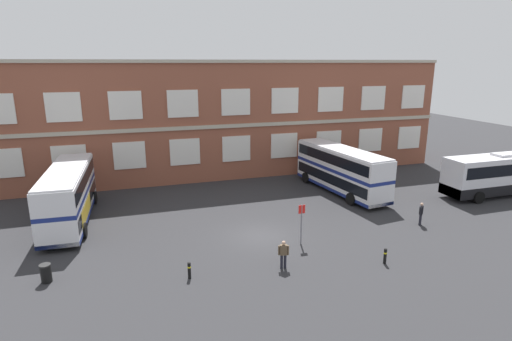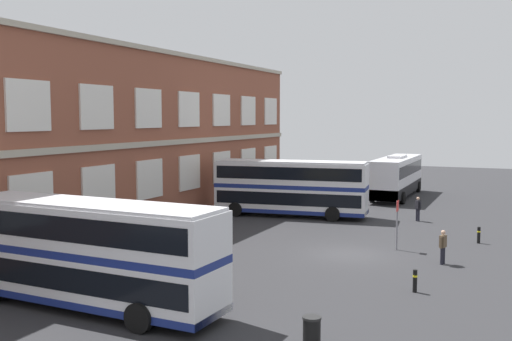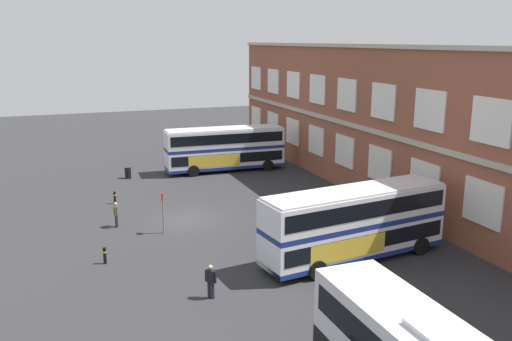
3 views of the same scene
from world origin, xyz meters
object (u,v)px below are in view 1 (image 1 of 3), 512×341
object	(u,v)px
touring_coach	(506,174)
bus_stand_flag	(301,221)
waiting_passenger	(421,213)
double_decker_near	(69,194)
safety_bollard_east	(189,270)
safety_bollard_west	(385,256)
second_passenger	(283,253)
double_decker_middle	(341,169)
station_litter_bin	(46,273)

from	to	relation	value
touring_coach	bus_stand_flag	size ratio (longest dim) A/B	4.45
waiting_passenger	bus_stand_flag	xyz separation A→B (m)	(-9.63, -0.37, 0.70)
double_decker_near	touring_coach	bearing A→B (deg)	-7.30
safety_bollard_east	safety_bollard_west	bearing A→B (deg)	-9.05
double_decker_near	second_passenger	xyz separation A→B (m)	(12.45, -11.44, -1.22)
double_decker_near	double_decker_middle	bearing A→B (deg)	1.08
touring_coach	station_litter_bin	world-z (taller)	touring_coach
bus_stand_flag	station_litter_bin	bearing A→B (deg)	-179.15
double_decker_middle	second_passenger	xyz separation A→B (m)	(-10.20, -11.86, -1.22)
waiting_passenger	safety_bollard_west	xyz separation A→B (m)	(-6.00, -4.35, -0.44)
bus_stand_flag	safety_bollard_east	world-z (taller)	bus_stand_flag
double_decker_middle	waiting_passenger	xyz separation A→B (m)	(1.70, -8.82, -1.22)
second_passenger	safety_bollard_west	xyz separation A→B (m)	(5.91, -1.31, -0.44)
touring_coach	second_passenger	xyz separation A→B (m)	(-23.83, -6.79, -0.98)
waiting_passenger	station_litter_bin	world-z (taller)	waiting_passenger
bus_stand_flag	double_decker_middle	bearing A→B (deg)	49.21
double_decker_middle	second_passenger	size ratio (longest dim) A/B	6.61
waiting_passenger	bus_stand_flag	bearing A→B (deg)	-177.80
double_decker_middle	second_passenger	distance (m)	15.70
waiting_passenger	station_litter_bin	distance (m)	24.68
waiting_passenger	station_litter_bin	size ratio (longest dim) A/B	1.65
waiting_passenger	bus_stand_flag	size ratio (longest dim) A/B	0.63
double_decker_near	bus_stand_flag	bearing A→B (deg)	-30.75
double_decker_middle	station_litter_bin	bearing A→B (deg)	-157.72
safety_bollard_west	second_passenger	bearing A→B (deg)	167.52
double_decker_near	waiting_passenger	distance (m)	25.79
station_litter_bin	safety_bollard_east	distance (m)	7.68
double_decker_middle	touring_coach	bearing A→B (deg)	-20.41
double_decker_near	double_decker_middle	world-z (taller)	same
second_passenger	safety_bollard_east	world-z (taller)	second_passenger
double_decker_middle	waiting_passenger	size ratio (longest dim) A/B	6.61
double_decker_middle	second_passenger	world-z (taller)	double_decker_middle
double_decker_middle	waiting_passenger	bearing A→B (deg)	-79.07
bus_stand_flag	safety_bollard_west	world-z (taller)	bus_stand_flag
second_passenger	bus_stand_flag	xyz separation A→B (m)	(2.27, 2.68, 0.70)
waiting_passenger	safety_bollard_east	size ratio (longest dim) A/B	1.79
double_decker_near	waiting_passenger	bearing A→B (deg)	-19.01
second_passenger	station_litter_bin	xyz separation A→B (m)	(-12.77, 2.45, -0.41)
double_decker_near	touring_coach	distance (m)	36.58
safety_bollard_west	safety_bollard_east	xyz separation A→B (m)	(-11.25, 1.79, 0.00)
second_passenger	station_litter_bin	distance (m)	13.01
bus_stand_flag	station_litter_bin	xyz separation A→B (m)	(-15.04, -0.22, -1.12)
touring_coach	second_passenger	size ratio (longest dim) A/B	7.06
waiting_passenger	safety_bollard_west	distance (m)	7.43
touring_coach	bus_stand_flag	bearing A→B (deg)	-169.19
bus_stand_flag	safety_bollard_east	xyz separation A→B (m)	(-7.61, -2.19, -1.14)
touring_coach	station_litter_bin	size ratio (longest dim) A/B	11.66
safety_bollard_east	touring_coach	bearing A→B (deg)	12.20
double_decker_middle	safety_bollard_east	world-z (taller)	double_decker_middle
waiting_passenger	bus_stand_flag	distance (m)	9.67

